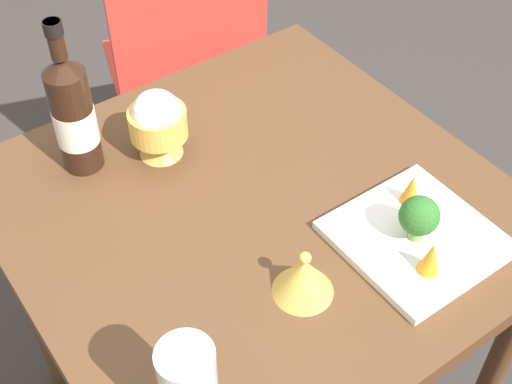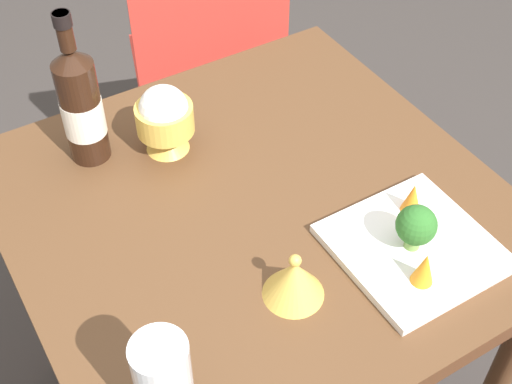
# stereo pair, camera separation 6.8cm
# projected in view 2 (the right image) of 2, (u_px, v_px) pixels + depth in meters

# --- Properties ---
(dining_table) EXTENTS (0.85, 0.85, 0.75)m
(dining_table) POSITION_uv_depth(u_px,v_px,m) (256.00, 237.00, 1.33)
(dining_table) COLOR brown
(dining_table) RESTS_ON ground_plane
(chair_near_window) EXTENTS (0.50, 0.50, 0.85)m
(chair_near_window) POSITION_uv_depth(u_px,v_px,m) (208.00, 60.00, 1.95)
(chair_near_window) COLOR red
(chair_near_window) RESTS_ON ground_plane
(wine_bottle) EXTENTS (0.08, 0.08, 0.31)m
(wine_bottle) POSITION_uv_depth(u_px,v_px,m) (81.00, 105.00, 1.27)
(wine_bottle) COLOR black
(wine_bottle) RESTS_ON dining_table
(wine_glass) EXTENTS (0.08, 0.08, 0.18)m
(wine_glass) POSITION_uv_depth(u_px,v_px,m) (162.00, 370.00, 0.88)
(wine_glass) COLOR white
(wine_glass) RESTS_ON dining_table
(rice_bowl) EXTENTS (0.11, 0.11, 0.14)m
(rice_bowl) POSITION_uv_depth(u_px,v_px,m) (165.00, 118.00, 1.32)
(rice_bowl) COLOR gold
(rice_bowl) RESTS_ON dining_table
(rice_bowl_lid) EXTENTS (0.10, 0.10, 0.09)m
(rice_bowl_lid) POSITION_uv_depth(u_px,v_px,m) (294.00, 279.00, 1.10)
(rice_bowl_lid) COLOR gold
(rice_bowl_lid) RESTS_ON dining_table
(serving_plate) EXTENTS (0.25, 0.25, 0.02)m
(serving_plate) POSITION_uv_depth(u_px,v_px,m) (413.00, 247.00, 1.18)
(serving_plate) COLOR white
(serving_plate) RESTS_ON dining_table
(broccoli_floret) EXTENTS (0.07, 0.07, 0.09)m
(broccoli_floret) POSITION_uv_depth(u_px,v_px,m) (416.00, 226.00, 1.14)
(broccoli_floret) COLOR #729E4C
(broccoli_floret) RESTS_ON serving_plate
(carrot_garnish_left) EXTENTS (0.04, 0.04, 0.06)m
(carrot_garnish_left) POSITION_uv_depth(u_px,v_px,m) (424.00, 268.00, 1.10)
(carrot_garnish_left) COLOR orange
(carrot_garnish_left) RESTS_ON serving_plate
(carrot_garnish_right) EXTENTS (0.03, 0.03, 0.06)m
(carrot_garnish_right) POSITION_uv_depth(u_px,v_px,m) (412.00, 198.00, 1.21)
(carrot_garnish_right) COLOR orange
(carrot_garnish_right) RESTS_ON serving_plate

